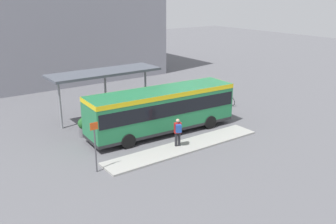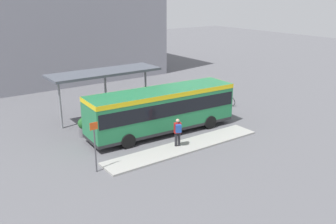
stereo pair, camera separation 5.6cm
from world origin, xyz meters
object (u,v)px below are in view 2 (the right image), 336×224
bicycle_black (228,101)px  potted_planter_near_shelter (84,127)px  pedestrian_waiting (178,131)px  city_bus (162,108)px  bicycle_yellow (222,99)px  bicycle_orange (218,97)px  platform_sign (95,145)px

bicycle_black → potted_planter_near_shelter: potted_planter_near_shelter is taller
pedestrian_waiting → bicycle_black: bearing=-39.8°
city_bus → pedestrian_waiting: (-0.78, -2.82, -0.63)m
bicycle_yellow → bicycle_orange: (0.23, 0.74, -0.01)m
bicycle_yellow → potted_planter_near_shelter: (-12.94, -0.43, 0.33)m
potted_planter_near_shelter → bicycle_yellow: bearing=1.9°
bicycle_black → bicycle_yellow: 0.74m
bicycle_orange → platform_sign: 16.11m
pedestrian_waiting → bicycle_yellow: 10.69m
city_bus → bicycle_orange: 9.32m
bicycle_orange → platform_sign: size_ratio=0.55×
pedestrian_waiting → bicycle_orange: (9.29, 6.37, -0.79)m
pedestrian_waiting → bicycle_black: pedestrian_waiting is taller
pedestrian_waiting → potted_planter_near_shelter: bearing=58.7°
bicycle_yellow → potted_planter_near_shelter: bearing=86.4°
platform_sign → bicycle_orange: bearing=23.5°
city_bus → platform_sign: (-6.24, -2.85, -0.20)m
bicycle_yellow → pedestrian_waiting: bearing=116.4°
bicycle_black → bicycle_orange: bearing=174.6°
bicycle_orange → bicycle_black: bearing=166.1°
bicycle_yellow → platform_sign: bearing=105.8°
bicycle_orange → pedestrian_waiting: bearing=118.0°
bicycle_orange → platform_sign: (-14.74, -6.39, 1.22)m
city_bus → potted_planter_near_shelter: size_ratio=8.17×
bicycle_black → bicycle_orange: 1.49m
city_bus → bicycle_yellow: (8.27, 2.81, -1.41)m
bicycle_yellow → bicycle_orange: size_ratio=1.02×
pedestrian_waiting → potted_planter_near_shelter: pedestrian_waiting is taller
bicycle_black → bicycle_orange: bicycle_black is taller
potted_planter_near_shelter → platform_sign: size_ratio=0.46×
bicycle_yellow → bicycle_orange: bicycle_yellow is taller
potted_planter_near_shelter → city_bus: bearing=-27.0°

